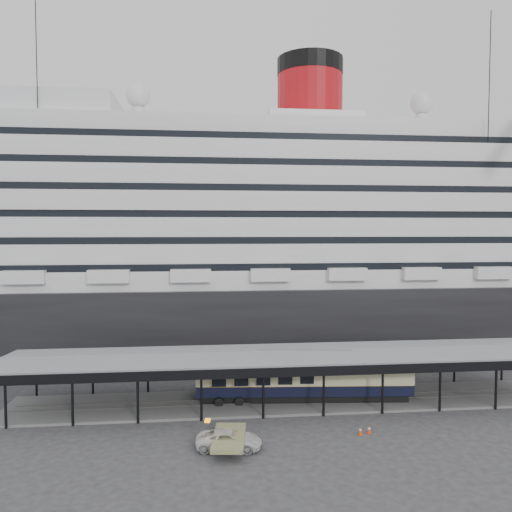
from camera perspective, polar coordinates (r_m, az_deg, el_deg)
The scene contains 8 objects.
ground at distance 48.83m, azimuth 4.51°, elevation -18.26°, with size 200.00×200.00×0.00m, color #313133.
cruise_ship at distance 77.20m, azimuth 0.28°, elevation 3.48°, with size 130.00×30.00×43.90m.
platform_canopy at distance 52.72m, azimuth 3.51°, elevation -13.92°, with size 56.00×9.18×5.30m.
port_truck at distance 42.97m, azimuth -3.10°, elevation -20.25°, with size 2.45×5.32×1.48m, color silver.
pullman_carriage at distance 52.96m, azimuth 5.53°, elevation -13.55°, with size 22.14×4.57×21.59m.
traffic_cone_left at distance 45.35m, azimuth -1.65°, elevation -19.52°, with size 0.38×0.38×0.66m.
traffic_cone_mid at distance 46.48m, azimuth 11.84°, elevation -18.96°, with size 0.50×0.50×0.74m.
traffic_cone_right at distance 46.95m, azimuth 12.81°, elevation -18.75°, with size 0.48×0.48×0.72m.
Camera 1 is at (-8.33, -44.74, 17.70)m, focal length 35.00 mm.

